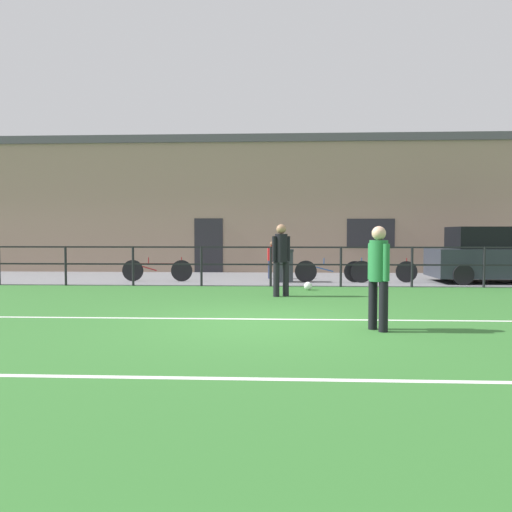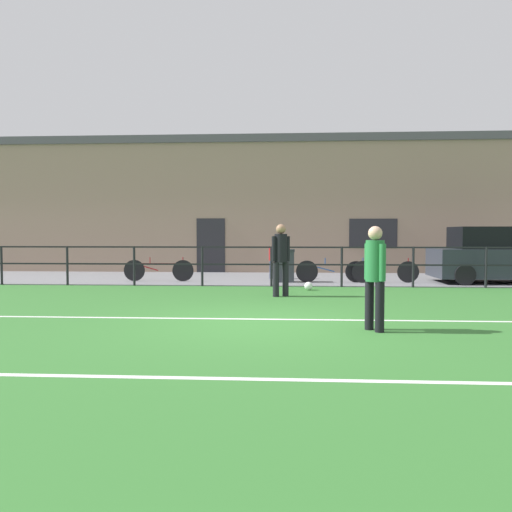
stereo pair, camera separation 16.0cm
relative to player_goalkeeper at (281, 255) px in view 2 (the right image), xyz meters
The scene contains 15 objects.
ground 3.85m from the player_goalkeeper, 94.64° to the right, with size 60.00×44.00×0.04m, color #33702D.
field_line_touchline 3.48m from the player_goalkeeper, 95.16° to the right, with size 36.00×0.11×0.00m, color white.
field_line_hash 7.14m from the player_goalkeeper, 92.43° to the right, with size 36.00×0.11×0.00m, color white.
pavement_strip 4.90m from the player_goalkeeper, 93.59° to the left, with size 48.00×5.00×0.02m, color slate.
perimeter_fence 2.33m from the player_goalkeeper, 97.46° to the left, with size 36.07×0.07×1.15m.
clubhouse_facade 8.66m from the player_goalkeeper, 92.02° to the left, with size 28.00×2.56×5.31m.
player_goalkeeper is the anchor object (origin of this frame).
player_striker 4.56m from the player_goalkeeper, 70.51° to the right, with size 0.29×0.40×1.64m.
soccer_ball_spare 1.81m from the player_goalkeeper, 62.74° to the left, with size 0.22×0.22×0.22m, color white.
spectator_child 4.61m from the player_goalkeeper, 93.61° to the left, with size 0.34×0.22×1.24m.
parked_car_red 7.57m from the player_goalkeeper, 28.99° to the left, with size 4.07×1.92×1.70m.
bicycle_parked_0 3.77m from the player_goalkeeper, 64.51° to the left, with size 2.37×0.04×0.76m.
bicycle_parked_1 5.27m from the player_goalkeeper, 138.08° to the left, with size 2.22×0.04×0.76m.
bicycle_parked_2 4.68m from the player_goalkeeper, 48.92° to the left, with size 2.23×0.04×0.75m.
trash_bin_0 3.54m from the player_goalkeeper, 88.79° to the left, with size 0.61×0.52×1.01m.
Camera 2 is at (0.46, -8.64, 1.53)m, focal length 35.96 mm.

